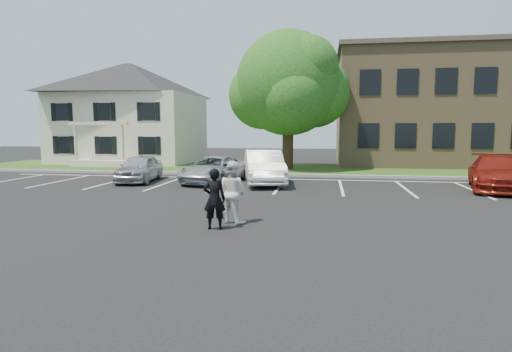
{
  "coord_description": "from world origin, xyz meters",
  "views": [
    {
      "loc": [
        2.05,
        -11.63,
        2.69
      ],
      "look_at": [
        0.0,
        1.0,
        1.25
      ],
      "focal_mm": 30.0,
      "sensor_mm": 36.0,
      "label": 1
    }
  ],
  "objects_px": {
    "car_red_compact": "(497,173)",
    "man_black_suit": "(214,199)",
    "office_building": "(493,108)",
    "car_white_sedan": "(264,167)",
    "tree": "(290,86)",
    "car_silver_west": "(140,168)",
    "car_silver_minivan": "(214,170)",
    "man_white_shirt": "(232,192)",
    "house": "(130,113)"
  },
  "relations": [
    {
      "from": "man_black_suit",
      "to": "car_red_compact",
      "type": "relative_size",
      "value": 0.32
    },
    {
      "from": "tree",
      "to": "car_white_sedan",
      "type": "relative_size",
      "value": 1.79
    },
    {
      "from": "man_black_suit",
      "to": "car_red_compact",
      "type": "xyz_separation_m",
      "value": [
        10.29,
        9.09,
        -0.07
      ]
    },
    {
      "from": "car_white_sedan",
      "to": "tree",
      "type": "bearing_deg",
      "value": 72.0
    },
    {
      "from": "office_building",
      "to": "car_red_compact",
      "type": "relative_size",
      "value": 4.33
    },
    {
      "from": "tree",
      "to": "man_black_suit",
      "type": "xyz_separation_m",
      "value": [
        -0.59,
        -16.7,
        -4.53
      ]
    },
    {
      "from": "house",
      "to": "car_white_sedan",
      "type": "xyz_separation_m",
      "value": [
        12.14,
        -11.25,
        -3.02
      ]
    },
    {
      "from": "car_white_sedan",
      "to": "office_building",
      "type": "bearing_deg",
      "value": 28.6
    },
    {
      "from": "tree",
      "to": "man_white_shirt",
      "type": "distance_m",
      "value": 16.47
    },
    {
      "from": "car_silver_west",
      "to": "car_white_sedan",
      "type": "height_order",
      "value": "car_white_sedan"
    },
    {
      "from": "office_building",
      "to": "man_white_shirt",
      "type": "distance_m",
      "value": 26.49
    },
    {
      "from": "house",
      "to": "car_white_sedan",
      "type": "height_order",
      "value": "house"
    },
    {
      "from": "office_building",
      "to": "car_silver_west",
      "type": "height_order",
      "value": "office_building"
    },
    {
      "from": "car_silver_west",
      "to": "car_silver_minivan",
      "type": "bearing_deg",
      "value": -2.49
    },
    {
      "from": "man_black_suit",
      "to": "man_white_shirt",
      "type": "xyz_separation_m",
      "value": [
        0.31,
        0.85,
        0.06
      ]
    },
    {
      "from": "car_silver_west",
      "to": "car_silver_minivan",
      "type": "height_order",
      "value": "car_silver_west"
    },
    {
      "from": "car_white_sedan",
      "to": "car_silver_minivan",
      "type": "bearing_deg",
      "value": 165.2
    },
    {
      "from": "office_building",
      "to": "man_white_shirt",
      "type": "bearing_deg",
      "value": -123.55
    },
    {
      "from": "office_building",
      "to": "tree",
      "type": "xyz_separation_m",
      "value": [
        -14.25,
        -6.05,
        1.19
      ]
    },
    {
      "from": "man_white_shirt",
      "to": "car_silver_west",
      "type": "distance_m",
      "value": 10.73
    },
    {
      "from": "man_white_shirt",
      "to": "man_black_suit",
      "type": "bearing_deg",
      "value": 96.06
    },
    {
      "from": "car_red_compact",
      "to": "man_black_suit",
      "type": "bearing_deg",
      "value": -124.1
    },
    {
      "from": "tree",
      "to": "car_silver_minivan",
      "type": "relative_size",
      "value": 1.9
    },
    {
      "from": "office_building",
      "to": "tree",
      "type": "distance_m",
      "value": 15.53
    },
    {
      "from": "tree",
      "to": "car_white_sedan",
      "type": "bearing_deg",
      "value": -94.84
    },
    {
      "from": "tree",
      "to": "office_building",
      "type": "bearing_deg",
      "value": 23.01
    },
    {
      "from": "car_silver_west",
      "to": "car_silver_minivan",
      "type": "xyz_separation_m",
      "value": [
        3.77,
        0.27,
        -0.04
      ]
    },
    {
      "from": "car_white_sedan",
      "to": "man_black_suit",
      "type": "bearing_deg",
      "value": -103.01
    },
    {
      "from": "office_building",
      "to": "car_silver_west",
      "type": "relative_size",
      "value": 5.61
    },
    {
      "from": "tree",
      "to": "man_black_suit",
      "type": "relative_size",
      "value": 5.37
    },
    {
      "from": "tree",
      "to": "car_red_compact",
      "type": "xyz_separation_m",
      "value": [
        9.7,
        -7.62,
        -4.6
      ]
    },
    {
      "from": "tree",
      "to": "man_white_shirt",
      "type": "height_order",
      "value": "tree"
    },
    {
      "from": "man_black_suit",
      "to": "man_white_shirt",
      "type": "height_order",
      "value": "man_white_shirt"
    },
    {
      "from": "car_silver_west",
      "to": "car_white_sedan",
      "type": "distance_m",
      "value": 6.3
    },
    {
      "from": "car_silver_minivan",
      "to": "car_white_sedan",
      "type": "height_order",
      "value": "car_white_sedan"
    },
    {
      "from": "office_building",
      "to": "car_red_compact",
      "type": "distance_m",
      "value": 14.8
    },
    {
      "from": "house",
      "to": "car_silver_minivan",
      "type": "bearing_deg",
      "value": -49.28
    },
    {
      "from": "man_black_suit",
      "to": "car_silver_west",
      "type": "distance_m",
      "value": 11.23
    },
    {
      "from": "man_black_suit",
      "to": "car_silver_minivan",
      "type": "distance_m",
      "value": 9.89
    },
    {
      "from": "car_silver_minivan",
      "to": "car_white_sedan",
      "type": "xyz_separation_m",
      "value": [
        2.52,
        -0.07,
        0.17
      ]
    },
    {
      "from": "man_black_suit",
      "to": "car_silver_minivan",
      "type": "xyz_separation_m",
      "value": [
        -2.54,
        9.55,
        -0.18
      ]
    },
    {
      "from": "office_building",
      "to": "car_white_sedan",
      "type": "distance_m",
      "value": 20.2
    },
    {
      "from": "house",
      "to": "man_white_shirt",
      "type": "height_order",
      "value": "house"
    },
    {
      "from": "house",
      "to": "office_building",
      "type": "height_order",
      "value": "office_building"
    },
    {
      "from": "car_white_sedan",
      "to": "car_red_compact",
      "type": "height_order",
      "value": "car_white_sedan"
    },
    {
      "from": "man_white_shirt",
      "to": "car_silver_west",
      "type": "height_order",
      "value": "man_white_shirt"
    },
    {
      "from": "tree",
      "to": "man_black_suit",
      "type": "distance_m",
      "value": 17.31
    },
    {
      "from": "man_black_suit",
      "to": "man_white_shirt",
      "type": "bearing_deg",
      "value": -116.74
    },
    {
      "from": "man_white_shirt",
      "to": "car_silver_west",
      "type": "xyz_separation_m",
      "value": [
        -6.62,
        8.44,
        -0.2
      ]
    },
    {
      "from": "tree",
      "to": "man_black_suit",
      "type": "height_order",
      "value": "tree"
    }
  ]
}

